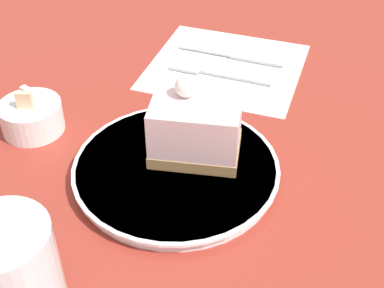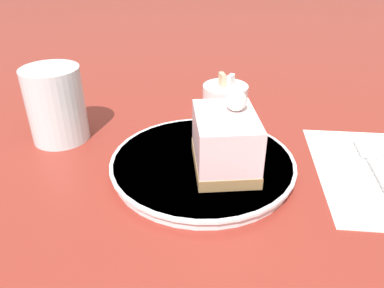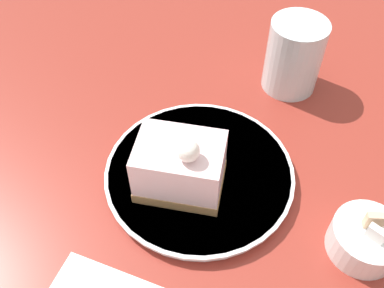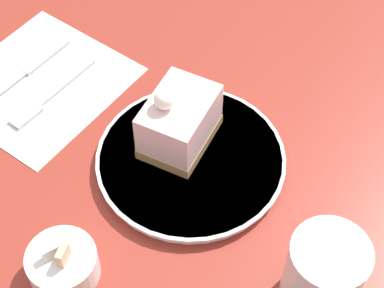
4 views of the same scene
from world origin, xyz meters
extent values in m
plane|color=maroon|center=(0.00, 0.00, 0.00)|extent=(4.00, 4.00, 0.00)
cylinder|color=white|center=(-0.02, -0.02, 0.01)|extent=(0.23, 0.23, 0.02)
cylinder|color=white|center=(-0.02, -0.02, 0.01)|extent=(0.24, 0.24, 0.00)
cube|color=#9E7547|center=(0.01, -0.03, 0.02)|extent=(0.09, 0.11, 0.01)
cube|color=silver|center=(0.01, -0.03, 0.06)|extent=(0.09, 0.11, 0.06)
sphere|color=white|center=(0.02, -0.02, 0.10)|extent=(0.03, 0.03, 0.03)
cube|color=#B2B2B7|center=(0.20, -0.03, 0.01)|extent=(0.01, 0.11, 0.00)
cube|color=#B2B2B7|center=(0.21, 0.04, 0.01)|extent=(0.02, 0.05, 0.00)
cylinder|color=white|center=(0.01, 0.18, 0.02)|extent=(0.08, 0.08, 0.04)
cube|color=#D8B28C|center=(0.00, 0.18, 0.05)|extent=(0.01, 0.02, 0.02)
cube|color=white|center=(0.01, 0.19, 0.05)|extent=(0.02, 0.02, 0.02)
cylinder|color=silver|center=(-0.24, 0.05, 0.05)|extent=(0.08, 0.08, 0.11)
camera|label=1|loc=(-0.45, -0.18, 0.42)|focal=50.00mm
camera|label=2|loc=(0.00, -0.43, 0.28)|focal=35.00mm
camera|label=3|loc=(0.28, 0.08, 0.45)|focal=40.00mm
camera|label=4|loc=(-0.30, 0.37, 0.66)|focal=60.00mm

